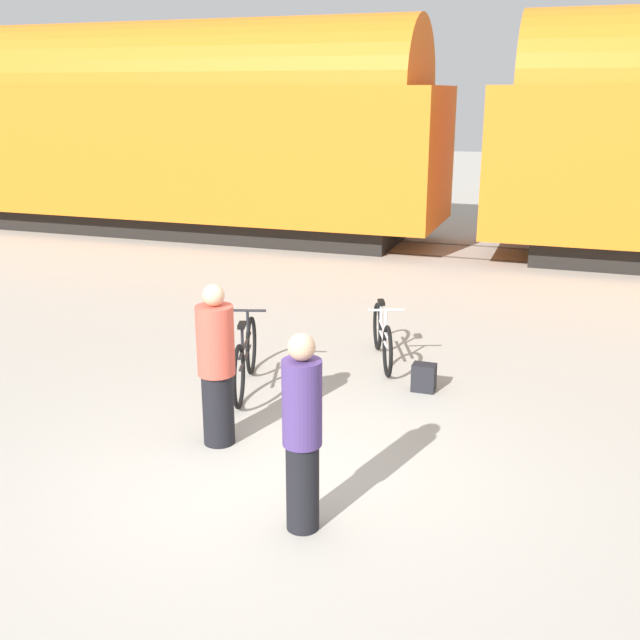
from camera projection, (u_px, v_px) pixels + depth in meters
ground_plane at (278, 479)px, 7.02m from camera, size 80.00×80.00×0.00m
freight_train at (468, 132)px, 16.15m from camera, size 26.57×3.15×5.08m
rail_near at (456, 257)px, 16.28m from camera, size 38.57×0.07×0.01m
rail_far at (466, 245)px, 17.57m from camera, size 38.57×0.07×0.01m
bicycle_silver at (382, 337)px, 9.95m from camera, size 0.68×1.60×0.82m
bicycle_black at (245, 358)px, 9.02m from camera, size 0.60×1.77×0.93m
person_in_purple at (302, 433)px, 5.99m from camera, size 0.32×0.32×1.70m
person_in_red at (216, 367)px, 7.50m from camera, size 0.38×0.38×1.69m
backpack at (424, 377)px, 9.03m from camera, size 0.28×0.20×0.34m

